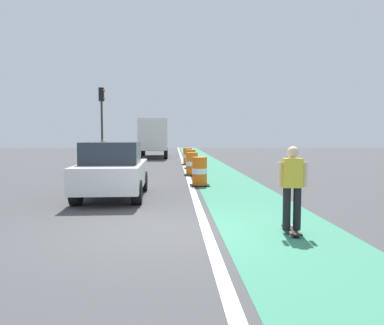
{
  "coord_description": "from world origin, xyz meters",
  "views": [
    {
      "loc": [
        0.26,
        -7.41,
        1.89
      ],
      "look_at": [
        0.79,
        3.68,
        1.1
      ],
      "focal_mm": 35.33,
      "sensor_mm": 36.0,
      "label": 1
    }
  ],
  "objects_px": {
    "delivery_truck_down_block": "(154,136)",
    "traffic_light_corner": "(102,112)",
    "traffic_barrel_front": "(200,172)",
    "pedestrian_crossing": "(91,155)",
    "parked_sedan_nearest": "(113,170)",
    "skateboarder_on_lane": "(292,187)",
    "traffic_barrel_back": "(191,159)",
    "traffic_barrel_mid": "(192,164)",
    "pedestrian_waiting": "(104,151)",
    "traffic_barrel_far": "(188,157)"
  },
  "relations": [
    {
      "from": "delivery_truck_down_block",
      "to": "traffic_light_corner",
      "type": "distance_m",
      "value": 7.88
    },
    {
      "from": "traffic_barrel_front",
      "to": "pedestrian_crossing",
      "type": "bearing_deg",
      "value": 130.6
    },
    {
      "from": "parked_sedan_nearest",
      "to": "skateboarder_on_lane",
      "type": "bearing_deg",
      "value": -47.11
    },
    {
      "from": "parked_sedan_nearest",
      "to": "pedestrian_crossing",
      "type": "distance_m",
      "value": 9.18
    },
    {
      "from": "parked_sedan_nearest",
      "to": "traffic_barrel_back",
      "type": "xyz_separation_m",
      "value": [
        2.82,
        10.01,
        -0.3
      ]
    },
    {
      "from": "traffic_barrel_mid",
      "to": "pedestrian_crossing",
      "type": "bearing_deg",
      "value": 155.52
    },
    {
      "from": "traffic_barrel_front",
      "to": "traffic_barrel_mid",
      "type": "distance_m",
      "value": 3.87
    },
    {
      "from": "parked_sedan_nearest",
      "to": "pedestrian_waiting",
      "type": "relative_size",
      "value": 2.56
    },
    {
      "from": "delivery_truck_down_block",
      "to": "pedestrian_crossing",
      "type": "height_order",
      "value": "delivery_truck_down_block"
    },
    {
      "from": "traffic_barrel_mid",
      "to": "traffic_barrel_back",
      "type": "bearing_deg",
      "value": 88.48
    },
    {
      "from": "pedestrian_waiting",
      "to": "delivery_truck_down_block",
      "type": "bearing_deg",
      "value": 68.0
    },
    {
      "from": "parked_sedan_nearest",
      "to": "traffic_barrel_mid",
      "type": "relative_size",
      "value": 3.79
    },
    {
      "from": "parked_sedan_nearest",
      "to": "traffic_barrel_back",
      "type": "bearing_deg",
      "value": 74.29
    },
    {
      "from": "parked_sedan_nearest",
      "to": "pedestrian_waiting",
      "type": "xyz_separation_m",
      "value": [
        -2.84,
        14.09,
        0.03
      ]
    },
    {
      "from": "skateboarder_on_lane",
      "to": "traffic_barrel_far",
      "type": "height_order",
      "value": "skateboarder_on_lane"
    },
    {
      "from": "pedestrian_crossing",
      "to": "pedestrian_waiting",
      "type": "height_order",
      "value": "same"
    },
    {
      "from": "traffic_barrel_far",
      "to": "delivery_truck_down_block",
      "type": "relative_size",
      "value": 0.14
    },
    {
      "from": "traffic_barrel_far",
      "to": "traffic_light_corner",
      "type": "relative_size",
      "value": 0.21
    },
    {
      "from": "traffic_barrel_mid",
      "to": "pedestrian_waiting",
      "type": "bearing_deg",
      "value": 125.93
    },
    {
      "from": "skateboarder_on_lane",
      "to": "pedestrian_crossing",
      "type": "bearing_deg",
      "value": 116.71
    },
    {
      "from": "traffic_barrel_front",
      "to": "traffic_light_corner",
      "type": "height_order",
      "value": "traffic_light_corner"
    },
    {
      "from": "traffic_light_corner",
      "to": "traffic_barrel_back",
      "type": "bearing_deg",
      "value": -36.6
    },
    {
      "from": "traffic_light_corner",
      "to": "traffic_barrel_mid",
      "type": "bearing_deg",
      "value": -54.13
    },
    {
      "from": "traffic_barrel_front",
      "to": "traffic_barrel_mid",
      "type": "bearing_deg",
      "value": 91.55
    },
    {
      "from": "traffic_barrel_mid",
      "to": "delivery_truck_down_block",
      "type": "bearing_deg",
      "value": 99.92
    },
    {
      "from": "delivery_truck_down_block",
      "to": "pedestrian_waiting",
      "type": "height_order",
      "value": "delivery_truck_down_block"
    },
    {
      "from": "traffic_barrel_mid",
      "to": "traffic_barrel_back",
      "type": "relative_size",
      "value": 1.0
    },
    {
      "from": "skateboarder_on_lane",
      "to": "traffic_barrel_back",
      "type": "bearing_deg",
      "value": 95.21
    },
    {
      "from": "delivery_truck_down_block",
      "to": "pedestrian_crossing",
      "type": "xyz_separation_m",
      "value": [
        -2.65,
        -12.55,
        -0.98
      ]
    },
    {
      "from": "skateboarder_on_lane",
      "to": "pedestrian_crossing",
      "type": "distance_m",
      "value": 14.85
    },
    {
      "from": "traffic_barrel_far",
      "to": "pedestrian_waiting",
      "type": "bearing_deg",
      "value": 167.29
    },
    {
      "from": "traffic_light_corner",
      "to": "pedestrian_crossing",
      "type": "bearing_deg",
      "value": -85.36
    },
    {
      "from": "traffic_light_corner",
      "to": "pedestrian_crossing",
      "type": "distance_m",
      "value": 6.12
    },
    {
      "from": "traffic_barrel_mid",
      "to": "traffic_barrel_back",
      "type": "xyz_separation_m",
      "value": [
        0.1,
        3.58,
        0.0
      ]
    },
    {
      "from": "delivery_truck_down_block",
      "to": "pedestrian_crossing",
      "type": "relative_size",
      "value": 4.76
    },
    {
      "from": "traffic_light_corner",
      "to": "pedestrian_crossing",
      "type": "xyz_separation_m",
      "value": [
        0.45,
        -5.5,
        -2.64
      ]
    },
    {
      "from": "traffic_barrel_back",
      "to": "traffic_light_corner",
      "type": "height_order",
      "value": "traffic_light_corner"
    },
    {
      "from": "skateboarder_on_lane",
      "to": "traffic_barrel_front",
      "type": "bearing_deg",
      "value": 100.58
    },
    {
      "from": "traffic_barrel_far",
      "to": "delivery_truck_down_block",
      "type": "distance_m",
      "value": 9.03
    },
    {
      "from": "skateboarder_on_lane",
      "to": "parked_sedan_nearest",
      "type": "bearing_deg",
      "value": 132.89
    },
    {
      "from": "traffic_barrel_back",
      "to": "pedestrian_crossing",
      "type": "xyz_separation_m",
      "value": [
        -5.36,
        -1.19,
        0.33
      ]
    },
    {
      "from": "traffic_barrel_back",
      "to": "skateboarder_on_lane",
      "type": "bearing_deg",
      "value": -84.79
    },
    {
      "from": "traffic_barrel_back",
      "to": "pedestrian_waiting",
      "type": "distance_m",
      "value": 6.98
    },
    {
      "from": "traffic_barrel_mid",
      "to": "traffic_light_corner",
      "type": "bearing_deg",
      "value": 125.87
    },
    {
      "from": "parked_sedan_nearest",
      "to": "pedestrian_waiting",
      "type": "bearing_deg",
      "value": 101.39
    },
    {
      "from": "skateboarder_on_lane",
      "to": "traffic_barrel_front",
      "type": "xyz_separation_m",
      "value": [
        -1.31,
        7.01,
        -0.38
      ]
    },
    {
      "from": "traffic_barrel_far",
      "to": "pedestrian_waiting",
      "type": "xyz_separation_m",
      "value": [
        -5.58,
        1.26,
        0.33
      ]
    },
    {
      "from": "traffic_barrel_mid",
      "to": "pedestrian_crossing",
      "type": "height_order",
      "value": "pedestrian_crossing"
    },
    {
      "from": "skateboarder_on_lane",
      "to": "pedestrian_waiting",
      "type": "height_order",
      "value": "skateboarder_on_lane"
    },
    {
      "from": "skateboarder_on_lane",
      "to": "delivery_truck_down_block",
      "type": "xyz_separation_m",
      "value": [
        -4.03,
        25.82,
        0.94
      ]
    }
  ]
}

